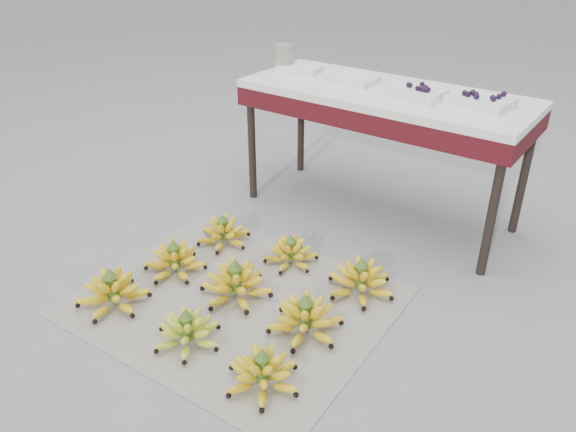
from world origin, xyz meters
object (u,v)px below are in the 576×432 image
Objects in this scene: bunch_front_center at (187,331)px; bunch_mid_center at (236,284)px; glass_jar at (284,57)px; bunch_back_right at (361,280)px; tray_far_left at (299,69)px; bunch_mid_right at (305,319)px; vendor_table at (384,105)px; bunch_back_center at (291,253)px; tray_right at (416,93)px; bunch_mid_left at (175,261)px; bunch_back_left at (223,233)px; bunch_front_right at (262,373)px; bunch_front_left at (113,292)px; newspaper_mat at (235,301)px; tray_far_right at (481,101)px; tray_left at (353,80)px.

bunch_front_center is 0.34m from bunch_mid_center.
glass_jar is at bearing 112.42° from bunch_front_center.
bunch_back_right is (0.37, 0.67, 0.01)m from bunch_front_center.
tray_far_left is at bearing 107.62° from bunch_mid_center.
vendor_table reaches higher than bunch_mid_right.
bunch_back_center is (0.04, 0.35, -0.01)m from bunch_mid_center.
bunch_mid_center is 1.06× the size of bunch_back_right.
tray_right is (0.18, -0.04, 0.10)m from vendor_table.
bunch_mid_left is 1.03× the size of bunch_back_right.
bunch_mid_right is at bearing -71.71° from bunch_back_center.
bunch_back_left is 0.24× the size of vendor_table.
bunch_front_right is 0.92× the size of bunch_mid_left.
vendor_table is at bearing 47.88° from bunch_front_left.
bunch_front_left is at bearing -136.26° from bunch_back_right.
bunch_front_left is at bearing 174.74° from bunch_front_right.
tray_far_left is (-0.83, 1.40, 0.65)m from bunch_front_right.
newspaper_mat is 0.07m from bunch_mid_center.
tray_far_right reaches higher than newspaper_mat.
tray_far_right is (0.54, 1.39, 0.66)m from bunch_front_center.
tray_left is (0.31, 1.39, 0.64)m from bunch_front_left.
bunch_back_right is (0.80, 0.68, -0.00)m from bunch_front_left.
bunch_mid_left is 1.28m from vendor_table.
bunch_front_center reaches higher than newspaper_mat.
bunch_mid_left is at bearing -163.63° from bunch_mid_right.
glass_jar is (-0.52, 1.06, 0.69)m from bunch_mid_center.
bunch_back_left is at bearing 79.17° from bunch_mid_left.
bunch_mid_left is at bearing -81.02° from glass_jar.
tray_right is (0.71, -0.06, 0.01)m from tray_far_left.
bunch_back_right reaches higher than bunch_mid_left.
tray_left is (0.27, 0.74, 0.65)m from bunch_back_left.
newspaper_mat is 0.87× the size of vendor_table.
bunch_mid_center is at bearing -68.52° from tray_far_left.
vendor_table reaches higher than bunch_back_right.
bunch_back_left is at bearing -132.41° from tray_right.
bunch_back_center is 1.06× the size of bunch_back_right.
bunch_front_left is 1.55m from tray_far_left.
tray_left is (0.28, 1.06, 0.65)m from bunch_mid_left.
bunch_mid_right is 1.21m from tray_right.
tray_right reaches higher than bunch_mid_right.
tray_far_left reaches higher than bunch_back_center.
bunch_back_right is 0.94m from vendor_table.
bunch_mid_left is at bearing 179.37° from bunch_mid_center.
bunch_mid_right is at bearing -53.79° from tray_far_left.
tray_left is (-0.12, 1.38, 0.65)m from bunch_front_center.
bunch_front_right is 0.54m from bunch_mid_center.
bunch_back_left is at bearing 134.49° from bunch_mid_center.
tray_left is 1.77× the size of glass_jar.
bunch_front_left reaches higher than bunch_back_right.
bunch_mid_left is 0.85m from bunch_back_right.
bunch_mid_center reaches higher than bunch_back_center.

